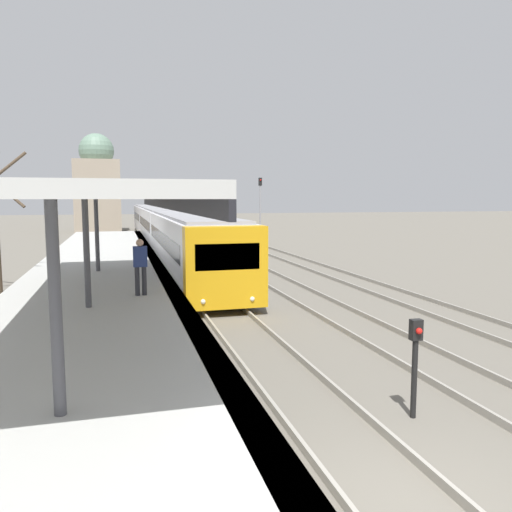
% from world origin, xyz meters
% --- Properties ---
extents(track_platform_line, '(1.51, 120.00, 0.15)m').
position_xyz_m(track_platform_line, '(0.00, 0.00, 0.07)').
color(track_platform_line, gray).
rests_on(track_platform_line, ground_plane).
extents(platform_canopy, '(4.00, 16.96, 3.03)m').
position_xyz_m(platform_canopy, '(-4.07, 8.66, 3.87)').
color(platform_canopy, beige).
rests_on(platform_canopy, station_platform).
extents(person_on_platform, '(0.40, 0.22, 1.66)m').
position_xyz_m(person_on_platform, '(-2.72, 9.95, 1.91)').
color(person_on_platform, '#2D2D33').
rests_on(person_on_platform, station_platform).
extents(train_near, '(2.69, 49.25, 3.04)m').
position_xyz_m(train_near, '(0.00, 35.07, 1.69)').
color(train_near, gold).
rests_on(train_near, ground_plane).
extents(signal_post_near, '(0.20, 0.21, 1.75)m').
position_xyz_m(signal_post_near, '(1.55, 2.40, 1.09)').
color(signal_post_near, black).
rests_on(signal_post_near, ground_plane).
extents(signal_mast_far, '(0.28, 0.29, 5.64)m').
position_xyz_m(signal_mast_far, '(9.11, 38.55, 3.50)').
color(signal_mast_far, gray).
rests_on(signal_mast_far, ground_plane).
extents(distant_domed_building, '(5.04, 5.04, 11.12)m').
position_xyz_m(distant_domed_building, '(-5.43, 55.41, 5.19)').
color(distant_domed_building, gray).
rests_on(distant_domed_building, ground_plane).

